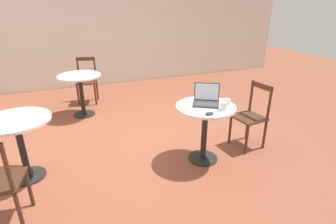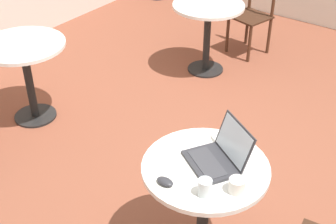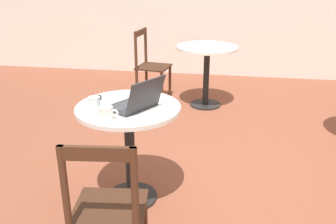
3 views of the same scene
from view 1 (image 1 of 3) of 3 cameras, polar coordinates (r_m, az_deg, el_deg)
name	(u,v)px [view 1 (image 1 of 3)]	position (r m, az deg, el deg)	size (l,w,h in m)	color
ground_plane	(161,136)	(4.04, -1.59, -5.31)	(16.00, 16.00, 0.00)	brown
wall_side	(114,28)	(6.72, -11.77, 17.53)	(0.06, 9.40, 2.70)	silver
cafe_table_near	(205,118)	(3.26, 8.07, -1.41)	(0.73, 0.73, 0.75)	black
cafe_table_mid	(80,84)	(4.86, -18.55, 5.75)	(0.73, 0.73, 0.75)	black
cafe_table_far	(18,133)	(3.31, -29.81, -3.99)	(0.73, 0.73, 0.75)	black
chair_near_front	(251,117)	(3.80, 17.67, -0.95)	(0.42, 0.42, 0.90)	#472819
chair_mid_right	(87,81)	(5.57, -17.23, 6.50)	(0.46, 0.46, 0.90)	#472819
laptop	(206,100)	(3.25, 8.32, 2.60)	(0.41, 0.42, 0.23)	#2D2D33
mouse	(210,113)	(2.94, 9.03, -0.28)	(0.06, 0.10, 0.03)	#2D2D33
mug	(226,102)	(3.24, 12.61, 2.11)	(0.12, 0.09, 0.08)	silver
drinking_glass	(223,106)	(3.08, 11.98, 1.23)	(0.07, 0.07, 0.10)	silver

